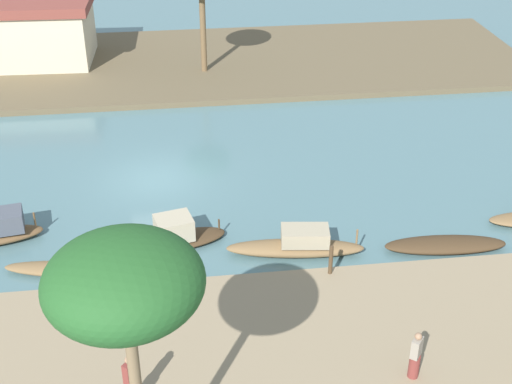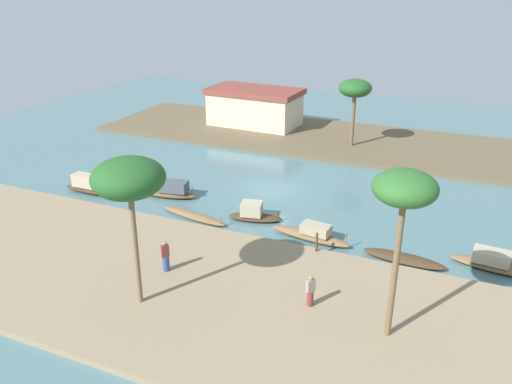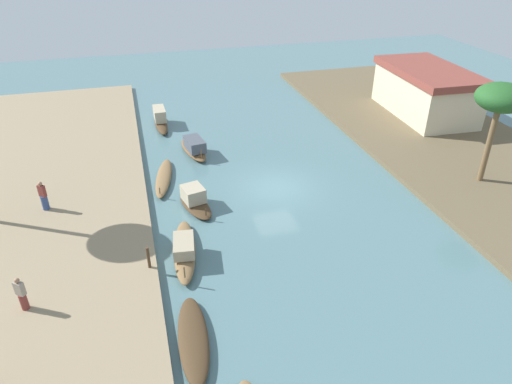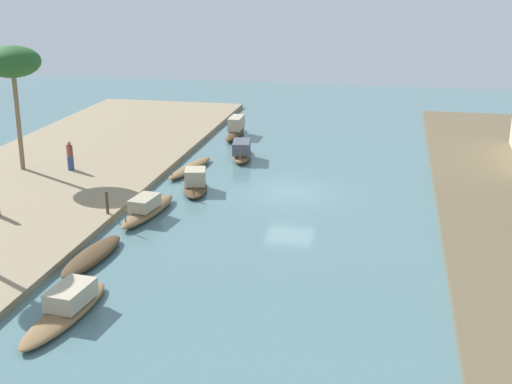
{
  "view_description": "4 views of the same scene",
  "coord_description": "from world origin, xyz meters",
  "px_view_note": "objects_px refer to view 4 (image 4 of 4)",
  "views": [
    {
      "loc": [
        0.86,
        -26.71,
        14.77
      ],
      "look_at": [
        3.87,
        -3.27,
        0.99
      ],
      "focal_mm": 49.91,
      "sensor_mm": 36.0,
      "label": 1
    },
    {
      "loc": [
        12.69,
        -31.84,
        14.19
      ],
      "look_at": [
        -0.32,
        -2.12,
        0.62
      ],
      "focal_mm": 35.97,
      "sensor_mm": 36.0,
      "label": 2
    },
    {
      "loc": [
        22.57,
        -7.53,
        13.68
      ],
      "look_at": [
        2.04,
        -1.82,
        1.16
      ],
      "focal_mm": 32.2,
      "sensor_mm": 36.0,
      "label": 3
    },
    {
      "loc": [
        33.82,
        5.01,
        11.32
      ],
      "look_at": [
        2.36,
        -1.38,
        0.69
      ],
      "focal_mm": 47.53,
      "sensor_mm": 36.0,
      "label": 4
    }
  ],
  "objects_px": {
    "sampan_midstream": "(195,183)",
    "palm_tree_left_near": "(12,63)",
    "sampan_open_hull": "(147,209)",
    "person_on_near_bank": "(70,158)",
    "sampan_with_tall_canopy": "(236,129)",
    "sampan_downstream_large": "(92,256)",
    "sampan_near_left_bank": "(67,307)",
    "sampan_upstream_small": "(190,168)",
    "sampan_with_red_awning": "(242,151)",
    "mooring_post": "(107,203)"
  },
  "relations": [
    {
      "from": "sampan_with_red_awning",
      "to": "sampan_midstream",
      "type": "relative_size",
      "value": 1.17
    },
    {
      "from": "sampan_midstream",
      "to": "sampan_near_left_bank",
      "type": "xyz_separation_m",
      "value": [
        14.12,
        -0.39,
        -0.06
      ]
    },
    {
      "from": "sampan_midstream",
      "to": "person_on_near_bank",
      "type": "distance_m",
      "value": 7.98
    },
    {
      "from": "sampan_downstream_large",
      "to": "sampan_upstream_small",
      "type": "height_order",
      "value": "sampan_upstream_small"
    },
    {
      "from": "sampan_upstream_small",
      "to": "person_on_near_bank",
      "type": "bearing_deg",
      "value": -61.03
    },
    {
      "from": "sampan_near_left_bank",
      "to": "sampan_upstream_small",
      "type": "xyz_separation_m",
      "value": [
        -17.68,
        -0.97,
        -0.18
      ]
    },
    {
      "from": "sampan_open_hull",
      "to": "sampan_downstream_large",
      "type": "distance_m",
      "value": 5.35
    },
    {
      "from": "sampan_upstream_small",
      "to": "person_on_near_bank",
      "type": "relative_size",
      "value": 3.02
    },
    {
      "from": "sampan_with_tall_canopy",
      "to": "palm_tree_left_near",
      "type": "height_order",
      "value": "palm_tree_left_near"
    },
    {
      "from": "sampan_upstream_small",
      "to": "sampan_open_hull",
      "type": "bearing_deg",
      "value": 12.38
    },
    {
      "from": "sampan_with_tall_canopy",
      "to": "sampan_with_red_awning",
      "type": "distance_m",
      "value": 5.94
    },
    {
      "from": "person_on_near_bank",
      "to": "mooring_post",
      "type": "relative_size",
      "value": 1.53
    },
    {
      "from": "sampan_open_hull",
      "to": "sampan_upstream_small",
      "type": "distance_m",
      "value": 7.79
    },
    {
      "from": "sampan_with_red_awning",
      "to": "sampan_midstream",
      "type": "height_order",
      "value": "sampan_with_red_awning"
    },
    {
      "from": "sampan_upstream_small",
      "to": "palm_tree_left_near",
      "type": "distance_m",
      "value": 11.41
    },
    {
      "from": "person_on_near_bank",
      "to": "sampan_near_left_bank",
      "type": "bearing_deg",
      "value": -24.1
    },
    {
      "from": "sampan_with_red_awning",
      "to": "sampan_near_left_bank",
      "type": "height_order",
      "value": "sampan_with_red_awning"
    },
    {
      "from": "sampan_open_hull",
      "to": "sampan_midstream",
      "type": "height_order",
      "value": "sampan_midstream"
    },
    {
      "from": "sampan_open_hull",
      "to": "sampan_near_left_bank",
      "type": "height_order",
      "value": "sampan_open_hull"
    },
    {
      "from": "mooring_post",
      "to": "person_on_near_bank",
      "type": "bearing_deg",
      "value": -142.16
    },
    {
      "from": "sampan_near_left_bank",
      "to": "mooring_post",
      "type": "distance_m",
      "value": 9.43
    },
    {
      "from": "sampan_with_tall_canopy",
      "to": "sampan_midstream",
      "type": "distance_m",
      "value": 12.49
    },
    {
      "from": "sampan_midstream",
      "to": "palm_tree_left_near",
      "type": "relative_size",
      "value": 0.51
    },
    {
      "from": "sampan_open_hull",
      "to": "sampan_midstream",
      "type": "relative_size",
      "value": 1.41
    },
    {
      "from": "sampan_downstream_large",
      "to": "sampan_upstream_small",
      "type": "distance_m",
      "value": 13.12
    },
    {
      "from": "sampan_with_red_awning",
      "to": "mooring_post",
      "type": "bearing_deg",
      "value": -27.5
    },
    {
      "from": "sampan_downstream_large",
      "to": "person_on_near_bank",
      "type": "bearing_deg",
      "value": -146.01
    },
    {
      "from": "sampan_with_red_awning",
      "to": "person_on_near_bank",
      "type": "distance_m",
      "value": 10.36
    },
    {
      "from": "sampan_with_red_awning",
      "to": "sampan_open_hull",
      "type": "bearing_deg",
      "value": -20.62
    },
    {
      "from": "sampan_open_hull",
      "to": "palm_tree_left_near",
      "type": "relative_size",
      "value": 0.72
    },
    {
      "from": "sampan_with_red_awning",
      "to": "sampan_midstream",
      "type": "bearing_deg",
      "value": -18.04
    },
    {
      "from": "sampan_open_hull",
      "to": "mooring_post",
      "type": "relative_size",
      "value": 4.58
    },
    {
      "from": "sampan_downstream_large",
      "to": "mooring_post",
      "type": "bearing_deg",
      "value": -160.24
    },
    {
      "from": "sampan_near_left_bank",
      "to": "palm_tree_left_near",
      "type": "xyz_separation_m",
      "value": [
        -15.17,
        -10.22,
        6.0
      ]
    },
    {
      "from": "sampan_with_red_awning",
      "to": "person_on_near_bank",
      "type": "xyz_separation_m",
      "value": [
        5.36,
        -8.86,
        0.54
      ]
    },
    {
      "from": "sampan_upstream_small",
      "to": "mooring_post",
      "type": "xyz_separation_m",
      "value": [
        8.58,
        -1.46,
        0.67
      ]
    },
    {
      "from": "sampan_with_red_awning",
      "to": "palm_tree_left_near",
      "type": "xyz_separation_m",
      "value": [
        5.74,
        -11.63,
        5.9
      ]
    },
    {
      "from": "sampan_downstream_large",
      "to": "sampan_with_red_awning",
      "type": "bearing_deg",
      "value": 175.3
    },
    {
      "from": "sampan_with_tall_canopy",
      "to": "sampan_open_hull",
      "type": "bearing_deg",
      "value": -2.2
    },
    {
      "from": "sampan_with_red_awning",
      "to": "sampan_with_tall_canopy",
      "type": "bearing_deg",
      "value": -172.72
    },
    {
      "from": "palm_tree_left_near",
      "to": "sampan_open_hull",
      "type": "bearing_deg",
      "value": 60.89
    },
    {
      "from": "sampan_with_red_awning",
      "to": "sampan_upstream_small",
      "type": "xyz_separation_m",
      "value": [
        3.23,
        -2.38,
        -0.29
      ]
    },
    {
      "from": "sampan_near_left_bank",
      "to": "person_on_near_bank",
      "type": "distance_m",
      "value": 17.26
    },
    {
      "from": "sampan_upstream_small",
      "to": "sampan_near_left_bank",
      "type": "bearing_deg",
      "value": 13.96
    },
    {
      "from": "sampan_with_red_awning",
      "to": "sampan_midstream",
      "type": "xyz_separation_m",
      "value": [
        6.78,
        -1.02,
        -0.04
      ]
    },
    {
      "from": "sampan_midstream",
      "to": "sampan_downstream_large",
      "type": "bearing_deg",
      "value": -22.68
    },
    {
      "from": "palm_tree_left_near",
      "to": "sampan_midstream",
      "type": "bearing_deg",
      "value": 84.38
    },
    {
      "from": "person_on_near_bank",
      "to": "sampan_midstream",
      "type": "bearing_deg",
      "value": 29.98
    },
    {
      "from": "sampan_midstream",
      "to": "mooring_post",
      "type": "bearing_deg",
      "value": -42.68
    },
    {
      "from": "person_on_near_bank",
      "to": "sampan_upstream_small",
      "type": "bearing_deg",
      "value": 58.47
    }
  ]
}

